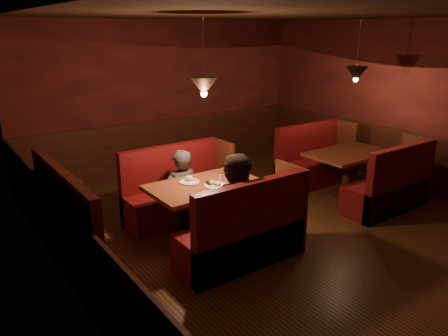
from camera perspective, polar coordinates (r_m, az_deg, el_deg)
room at (r=5.92m, az=5.99°, el=1.26°), size 6.02×7.02×2.92m
main_table at (r=5.77m, az=-2.32°, el=-3.76°), size 1.47×0.89×1.03m
main_bench_far at (r=6.54m, az=-6.15°, el=-3.62°), size 1.61×0.58×1.10m
main_bench_near at (r=5.26m, az=2.87°, el=-9.01°), size 1.61×0.58×1.10m
second_table at (r=7.58m, az=15.92°, el=0.56°), size 1.37×0.88×0.77m
second_bench_far at (r=8.18m, az=11.51°, el=0.45°), size 1.52×0.57×1.08m
second_bench_near at (r=7.22m, az=20.94°, el=-2.70°), size 1.52×0.57×1.08m
diner_a at (r=6.15m, az=-5.70°, el=-1.11°), size 0.55×0.37×1.48m
diner_b at (r=5.22m, az=2.17°, el=-3.36°), size 0.96×0.85×1.68m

